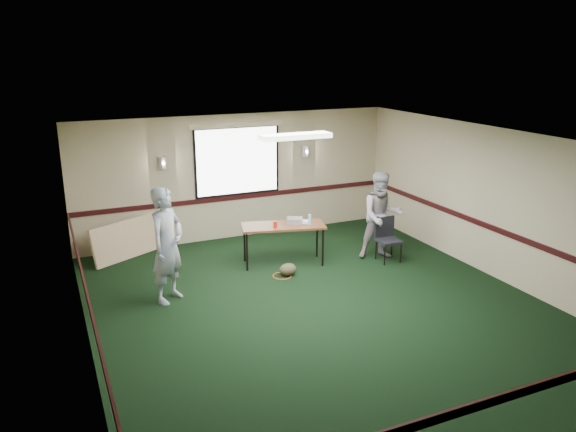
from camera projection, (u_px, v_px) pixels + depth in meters
name	position (u px, v px, depth m)	size (l,w,h in m)	color
ground	(321.00, 309.00, 9.01)	(8.00, 8.00, 0.00)	black
room_shell	(270.00, 185.00, 10.42)	(8.00, 8.02, 8.00)	tan
folding_table	(283.00, 228.00, 10.71)	(1.68, 1.00, 0.79)	#513017
projector	(295.00, 220.00, 10.79)	(0.30, 0.25, 0.10)	gray
game_console	(305.00, 222.00, 10.80)	(0.18, 0.15, 0.05)	white
red_cup	(275.00, 224.00, 10.53)	(0.08, 0.08, 0.12)	red
water_bottle	(310.00, 220.00, 10.67)	(0.06, 0.06, 0.20)	#8BC6E4
duffel_bag	(288.00, 270.00, 10.31)	(0.32, 0.24, 0.23)	#403C24
cable_coil	(282.00, 276.00, 10.29)	(0.35, 0.35, 0.02)	#DD491B
folded_table	(125.00, 240.00, 11.08)	(1.49, 0.06, 0.76)	tan
conference_chair	(387.00, 236.00, 10.97)	(0.45, 0.46, 0.85)	black
person_left	(167.00, 245.00, 9.06)	(0.70, 0.46, 1.92)	#46649C
person_right	(381.00, 216.00, 10.99)	(0.84, 0.66, 1.74)	#7D9BC3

